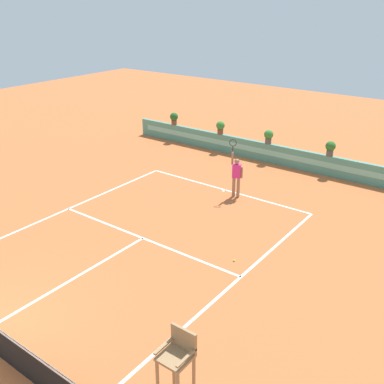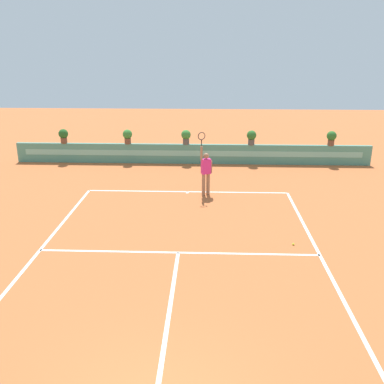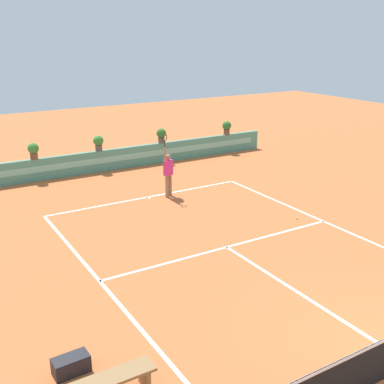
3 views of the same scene
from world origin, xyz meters
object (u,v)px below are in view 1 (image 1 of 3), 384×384
(tennis_player, at_px, (236,174))
(potted_plant_centre, at_px, (269,136))
(tennis_ball_near_baseline, at_px, (234,261))
(potted_plant_left, at_px, (220,127))
(umpire_chair, at_px, (178,367))
(potted_plant_right, at_px, (330,148))
(potted_plant_far_left, at_px, (174,118))

(tennis_player, xyz_separation_m, potted_plant_centre, (-1.04, 4.85, 0.36))
(tennis_ball_near_baseline, bearing_deg, potted_plant_left, 125.68)
(umpire_chair, xyz_separation_m, potted_plant_right, (-2.68, 15.13, 0.07))
(potted_plant_right, bearing_deg, tennis_ball_near_baseline, -87.13)
(potted_plant_left, height_order, potted_plant_centre, same)
(potted_plant_centre, xyz_separation_m, potted_plant_far_left, (-6.24, 0.00, 0.00))
(potted_plant_right, bearing_deg, tennis_player, -114.78)
(potted_plant_centre, height_order, potted_plant_far_left, same)
(potted_plant_centre, bearing_deg, potted_plant_right, 0.00)
(umpire_chair, relative_size, potted_plant_far_left, 2.96)
(tennis_ball_near_baseline, bearing_deg, potted_plant_far_left, 136.90)
(potted_plant_far_left, bearing_deg, tennis_ball_near_baseline, -43.10)
(umpire_chair, height_order, potted_plant_far_left, umpire_chair)
(umpire_chair, xyz_separation_m, potted_plant_left, (-8.93, 15.13, 0.07))
(umpire_chair, bearing_deg, tennis_ball_near_baseline, 111.00)
(potted_plant_left, bearing_deg, tennis_ball_near_baseline, -54.32)
(umpire_chair, relative_size, potted_plant_centre, 2.96)
(potted_plant_left, bearing_deg, tennis_player, -50.43)
(umpire_chair, relative_size, tennis_ball_near_baseline, 31.47)
(potted_plant_left, distance_m, potted_plant_centre, 2.96)
(tennis_ball_near_baseline, distance_m, potted_plant_far_left, 13.76)
(potted_plant_far_left, bearing_deg, tennis_player, -33.65)
(umpire_chair, height_order, potted_plant_centre, umpire_chair)
(potted_plant_far_left, bearing_deg, potted_plant_left, 0.00)
(tennis_player, relative_size, potted_plant_centre, 3.57)
(potted_plant_centre, bearing_deg, umpire_chair, -68.47)
(potted_plant_right, relative_size, potted_plant_far_left, 1.00)
(potted_plant_left, bearing_deg, potted_plant_right, 0.00)
(tennis_ball_near_baseline, xyz_separation_m, potted_plant_left, (-6.72, 9.35, 1.38))
(umpire_chair, relative_size, potted_plant_right, 2.96)
(tennis_player, distance_m, potted_plant_right, 5.36)
(potted_plant_right, xyz_separation_m, potted_plant_far_left, (-9.53, 0.00, 0.00))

